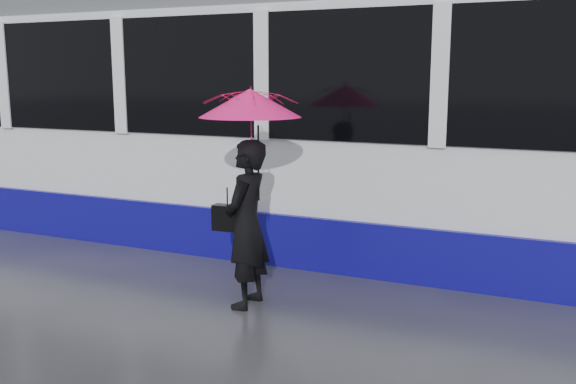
% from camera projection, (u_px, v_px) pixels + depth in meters
% --- Properties ---
extents(ground, '(90.00, 90.00, 0.00)m').
position_uv_depth(ground, '(263.00, 305.00, 6.24)').
color(ground, '#2D2D32').
rests_on(ground, ground).
extents(rails, '(34.00, 1.51, 0.02)m').
position_uv_depth(rails, '(347.00, 244.00, 8.48)').
color(rails, '#3F3D38').
rests_on(rails, ground).
extents(tram, '(26.00, 2.56, 3.35)m').
position_uv_depth(tram, '(207.00, 116.00, 9.05)').
color(tram, white).
rests_on(tram, ground).
extents(woman, '(0.41, 0.61, 1.62)m').
position_uv_depth(woman, '(247.00, 224.00, 6.11)').
color(woman, black).
rests_on(woman, ground).
extents(umbrella, '(0.99, 0.99, 1.09)m').
position_uv_depth(umbrella, '(250.00, 123.00, 5.91)').
color(umbrella, '#E2135E').
rests_on(umbrella, ground).
extents(handbag, '(0.29, 0.14, 0.43)m').
position_uv_depth(handbag, '(228.00, 218.00, 6.21)').
color(handbag, black).
rests_on(handbag, ground).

